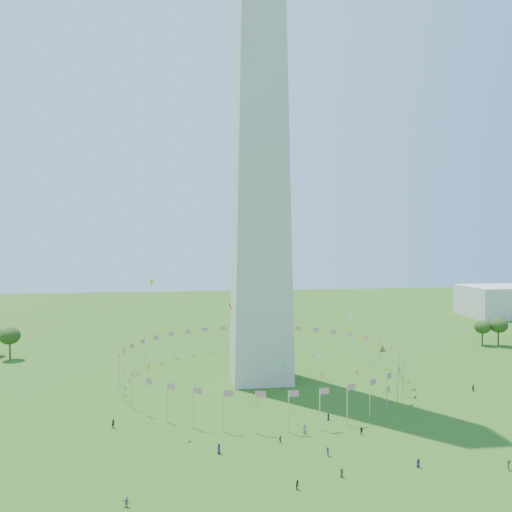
# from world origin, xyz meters

# --- Properties ---
(ground) EXTENTS (600.00, 600.00, 0.00)m
(ground) POSITION_xyz_m (0.00, 0.00, 0.00)
(ground) COLOR #255012
(ground) RESTS_ON ground
(washington_monument) EXTENTS (16.80, 16.80, 169.00)m
(washington_monument) POSITION_xyz_m (0.00, 50.00, 84.50)
(washington_monument) COLOR beige
(washington_monument) RESTS_ON ground
(flag_ring) EXTENTS (80.24, 80.24, 9.00)m
(flag_ring) POSITION_xyz_m (-0.00, 50.00, 4.50)
(flag_ring) COLOR silver
(flag_ring) RESTS_ON ground
(gov_building_east_a) EXTENTS (50.00, 30.00, 16.00)m
(gov_building_east_a) POSITION_xyz_m (150.00, 150.00, 8.00)
(gov_building_east_a) COLOR beige
(gov_building_east_a) RESTS_ON ground
(crowd) EXTENTS (93.32, 65.41, 1.95)m
(crowd) POSITION_xyz_m (1.87, -1.63, 0.86)
(crowd) COLOR black
(crowd) RESTS_ON ground
(kites_aloft) EXTENTS (101.05, 58.97, 39.76)m
(kites_aloft) POSITION_xyz_m (10.56, 24.84, 16.84)
(kites_aloft) COLOR white
(kites_aloft) RESTS_ON ground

